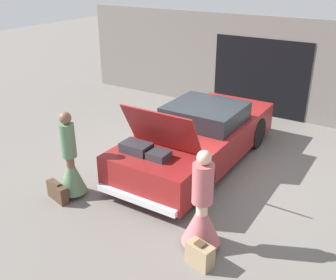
# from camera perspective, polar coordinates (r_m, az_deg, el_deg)

# --- Properties ---
(ground_plane) EXTENTS (40.00, 40.00, 0.00)m
(ground_plane) POSITION_cam_1_polar(r_m,az_deg,el_deg) (8.91, 4.37, -3.13)
(ground_plane) COLOR slate
(garage_wall_back) EXTENTS (12.00, 0.14, 2.80)m
(garage_wall_back) POSITION_cam_1_polar(r_m,az_deg,el_deg) (11.69, 13.41, 10.29)
(garage_wall_back) COLOR slate
(garage_wall_back) RESTS_ON ground_plane
(car) EXTENTS (1.82, 4.73, 1.74)m
(car) POSITION_cam_1_polar(r_m,az_deg,el_deg) (8.66, 4.50, 0.39)
(car) COLOR maroon
(car) RESTS_ON ground_plane
(person_left) EXTENTS (0.54, 0.54, 1.70)m
(person_left) POSITION_cam_1_polar(r_m,az_deg,el_deg) (7.60, -13.94, -3.73)
(person_left) COLOR brown
(person_left) RESTS_ON ground_plane
(person_right) EXTENTS (0.62, 0.62, 1.67)m
(person_right) POSITION_cam_1_polar(r_m,az_deg,el_deg) (6.13, 4.91, -10.62)
(person_right) COLOR beige
(person_right) RESTS_ON ground_plane
(suitcase_beside_left_person) EXTENTS (0.56, 0.28, 0.37)m
(suitcase_beside_left_person) POSITION_cam_1_polar(r_m,az_deg,el_deg) (7.72, -15.73, -7.25)
(suitcase_beside_left_person) COLOR #473323
(suitcase_beside_left_person) RESTS_ON ground_plane
(suitcase_beside_right_person) EXTENTS (0.45, 0.31, 0.39)m
(suitcase_beside_right_person) POSITION_cam_1_polar(r_m,az_deg,el_deg) (6.03, 4.65, -16.23)
(suitcase_beside_right_person) COLOR #9E8460
(suitcase_beside_right_person) RESTS_ON ground_plane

